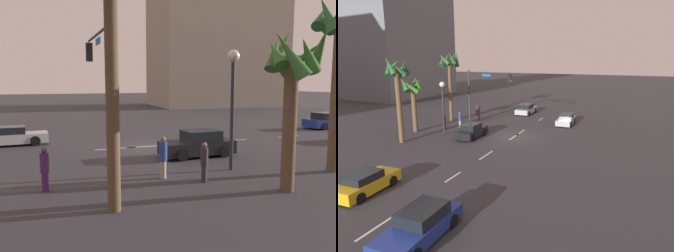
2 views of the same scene
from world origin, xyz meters
TOP-DOWN VIEW (x-y plane):
  - ground_plane at (0.00, 0.00)m, footprint 220.00×220.00m
  - lane_stripe_1 at (-11.28, 0.00)m, footprint 1.92×0.14m
  - lane_stripe_2 at (-6.25, 0.00)m, footprint 2.45×0.14m
  - lane_stripe_3 at (0.07, 0.00)m, footprint 2.49×0.14m
  - lane_stripe_4 at (2.02, 0.00)m, footprint 2.56×0.14m
  - car_0 at (8.02, -3.63)m, footprint 4.38×1.87m
  - car_2 at (-1.71, 3.87)m, footprint 4.12×1.86m
  - car_4 at (-17.88, -2.55)m, footprint 4.60×2.00m
  - traffic_signal at (3.89, 5.46)m, footprint 0.39×5.64m
  - streetlamp at (-1.81, 7.15)m, footprint 0.56×0.56m
  - pedestrian_0 at (1.67, 7.34)m, footprint 0.48×0.48m
  - pedestrian_1 at (6.43, 7.38)m, footprint 0.45×0.45m
  - pedestrian_3 at (0.33, 8.53)m, footprint 0.43×0.43m
  - palm_tree_1 at (-2.10, 10.71)m, footprint 2.81×2.67m
  - building_0 at (-23.77, -34.08)m, footprint 22.25×16.88m

SIDE VIEW (x-z plane):
  - ground_plane at x=0.00m, z-range 0.00..0.00m
  - lane_stripe_1 at x=-11.28m, z-range 0.00..0.01m
  - lane_stripe_2 at x=-6.25m, z-range 0.00..0.01m
  - lane_stripe_3 at x=0.07m, z-range 0.00..0.01m
  - lane_stripe_4 at x=2.02m, z-range 0.00..0.01m
  - car_0 at x=8.02m, z-range -0.04..1.19m
  - car_4 at x=-17.88m, z-range -0.06..1.36m
  - car_2 at x=-1.71m, z-range -0.06..1.38m
  - pedestrian_1 at x=6.43m, z-range 0.05..1.71m
  - pedestrian_3 at x=0.33m, z-range 0.05..1.71m
  - pedestrian_0 at x=1.67m, z-range 0.05..1.85m
  - streetlamp at x=-1.81m, z-range 1.16..6.69m
  - palm_tree_1 at x=-2.10m, z-range 1.32..7.42m
  - traffic_signal at x=3.89m, z-range 1.18..7.64m
  - building_0 at x=-23.77m, z-range 0.00..20.12m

